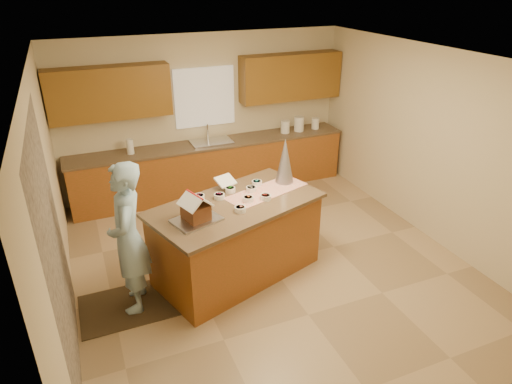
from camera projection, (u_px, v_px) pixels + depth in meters
floor at (268, 263)px, 6.18m from camera, size 5.50×5.50×0.00m
ceiling at (271, 59)px, 5.00m from camera, size 5.50×5.50×0.00m
wall_back at (205, 114)px, 7.87m from camera, size 5.50×5.50×0.00m
wall_front at (424, 309)px, 3.31m from camera, size 5.50×5.50×0.00m
wall_left at (51, 208)px, 4.72m from camera, size 5.50×5.50×0.00m
wall_right at (430, 145)px, 6.45m from camera, size 5.50×5.50×0.00m
stone_accent at (57, 256)px, 4.11m from camera, size 0.00×2.50×2.50m
window_curtain at (205, 97)px, 7.72m from camera, size 1.05×0.03×1.00m
back_counter_base at (212, 168)px, 8.02m from camera, size 4.80×0.60×0.88m
back_counter_top at (211, 144)px, 7.82m from camera, size 4.85×0.63×0.04m
upper_cabinet_left at (110, 93)px, 6.95m from camera, size 1.85×0.35×0.80m
upper_cabinet_right at (291, 77)px, 8.02m from camera, size 1.85×0.35×0.80m
sink at (211, 144)px, 7.82m from camera, size 0.70×0.45×0.12m
faucet at (208, 132)px, 7.90m from camera, size 0.03×0.03×0.28m
island_base at (237, 241)px, 5.76m from camera, size 2.23×1.59×0.99m
island_top at (236, 205)px, 5.54m from camera, size 2.34×1.70×0.04m
table_runner at (267, 191)px, 5.82m from camera, size 1.19×0.73×0.01m
baking_tray at (196, 220)px, 5.12m from camera, size 0.61×0.52×0.03m
cookbook at (225, 181)px, 5.87m from camera, size 0.29×0.26×0.11m
tinsel_tree at (285, 161)px, 5.94m from camera, size 0.31×0.31×0.62m
rug at (134, 304)px, 5.39m from camera, size 1.22×0.80×0.01m
boy at (128, 239)px, 5.01m from camera, size 0.56×0.73×1.80m
canister_a at (285, 127)px, 8.25m from camera, size 0.16×0.16×0.22m
canister_b at (299, 124)px, 8.34m from camera, size 0.18×0.18×0.26m
canister_c at (315, 123)px, 8.47m from camera, size 0.14×0.14×0.20m
paper_towel at (130, 146)px, 7.29m from camera, size 0.11×0.11×0.24m
gingerbread_house at (196, 210)px, 5.06m from camera, size 0.39×0.39×0.32m
candy_bowls at (239, 195)px, 5.66m from camera, size 0.95×0.73×0.06m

